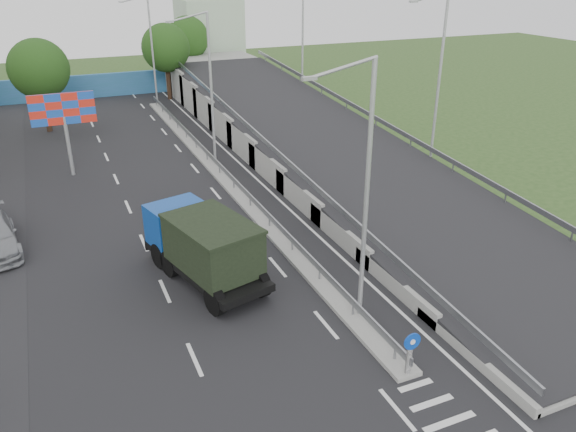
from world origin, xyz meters
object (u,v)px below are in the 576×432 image
sign_bollard (410,353)px  lamp_post_mid (208,83)px  lamp_post_near (363,183)px  billboard (63,114)px  dump_truck (203,244)px  lamp_post_far (150,45)px  church (209,31)px

sign_bollard → lamp_post_mid: lamp_post_mid is taller
lamp_post_near → billboard: lamp_post_near is taller
lamp_post_mid → dump_truck: 15.82m
lamp_post_far → dump_truck: 35.10m
lamp_post_far → church: church is taller
lamp_post_mid → billboard: lamp_post_mid is taller
church → dump_truck: size_ratio=1.84×
lamp_post_near → dump_truck: 8.27m
lamp_post_mid → lamp_post_near: bearing=-90.0°
dump_truck → lamp_post_near: bearing=-64.0°
lamp_post_near → dump_truck: bearing=130.6°
lamp_post_near → church: (9.89, 54.00, -0.50)m
lamp_post_mid → lamp_post_far: same height
sign_bollard → lamp_post_near: 6.12m
sign_bollard → lamp_post_near: bearing=88.4°
lamp_post_mid → billboard: (-9.11, 2.00, -1.62)m
lamp_post_near → dump_truck: size_ratio=1.35×
lamp_post_mid → church: 35.41m
lamp_post_near → lamp_post_mid: size_ratio=1.00×
lamp_post_mid → billboard: 9.47m
sign_bollard → lamp_post_mid: bearing=89.7°
church → dump_truck: bearing=-106.7°
lamp_post_near → church: size_ratio=0.73×
lamp_post_mid → billboard: size_ratio=1.83×
sign_bollard → lamp_post_mid: (0.11, 23.83, 4.77)m
sign_bollard → dump_truck: (-4.57, 9.28, 0.69)m
lamp_post_near → lamp_post_mid: 20.00m
sign_bollard → billboard: billboard is taller
lamp_post_far → lamp_post_mid: bearing=-90.0°
lamp_post_far → lamp_post_near: bearing=-90.0°
sign_bollard → dump_truck: 10.37m
lamp_post_mid → church: (9.89, 34.00, -0.50)m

